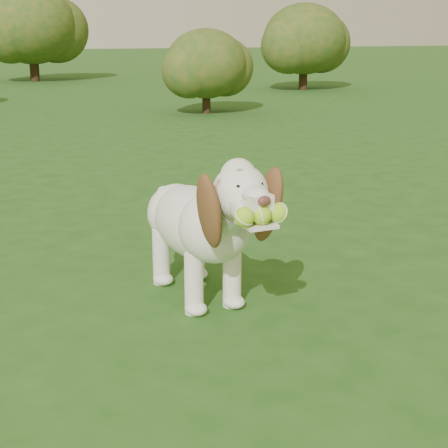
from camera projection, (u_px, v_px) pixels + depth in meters
name	position (u px, v px, depth m)	size (l,w,h in m)	color
ground	(129.00, 323.00, 2.95)	(80.00, 80.00, 0.00)	#1F4814
dog	(202.00, 220.00, 3.09)	(0.46, 1.13, 0.73)	white
shrub_c	(206.00, 64.00, 9.97)	(1.18, 1.18, 1.22)	#382314
shrub_i	(31.00, 25.00, 15.89)	(2.09, 2.09, 2.17)	#382314
shrub_f	(304.00, 39.00, 13.74)	(1.65, 1.65, 1.71)	#382314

